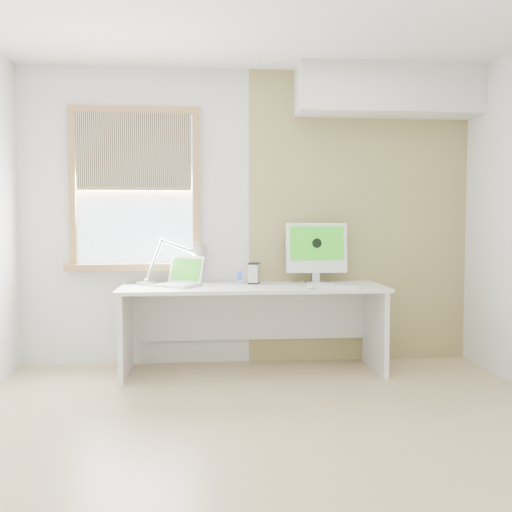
{
  "coord_description": "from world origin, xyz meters",
  "views": [
    {
      "loc": [
        -0.38,
        -3.31,
        1.27
      ],
      "look_at": [
        0.0,
        1.05,
        1.0
      ],
      "focal_mm": 39.79,
      "sensor_mm": 36.0,
      "label": 1
    }
  ],
  "objects": [
    {
      "name": "mouse",
      "position": [
        0.44,
        1.14,
        0.74
      ],
      "size": [
        0.08,
        0.11,
        0.03
      ],
      "primitive_type": "ellipsoid",
      "rotation": [
        0.0,
        0.0,
        -0.28
      ],
      "color": "white",
      "rests_on": "desk"
    },
    {
      "name": "phone_dock",
      "position": [
        -0.1,
        1.52,
        0.77
      ],
      "size": [
        0.07,
        0.07,
        0.13
      ],
      "color": "silver",
      "rests_on": "desk"
    },
    {
      "name": "room",
      "position": [
        0.0,
        0.0,
        1.3
      ],
      "size": [
        4.04,
        3.54,
        2.64
      ],
      "color": "#CCB282",
      "rests_on": "ground"
    },
    {
      "name": "soffit",
      "position": [
        1.2,
        1.57,
        2.4
      ],
      "size": [
        1.6,
        0.4,
        0.42
      ],
      "primitive_type": "cube",
      "color": "white",
      "rests_on": "room"
    },
    {
      "name": "desk_lamp",
      "position": [
        -0.52,
        1.65,
        0.94
      ],
      "size": [
        0.71,
        0.36,
        0.39
      ],
      "color": "silver",
      "rests_on": "desk"
    },
    {
      "name": "external_drive",
      "position": [
        0.03,
        1.56,
        0.82
      ],
      "size": [
        0.12,
        0.16,
        0.18
      ],
      "color": "silver",
      "rests_on": "desk"
    },
    {
      "name": "laptop",
      "position": [
        -0.6,
        1.43,
        0.79
      ],
      "size": [
        0.45,
        0.44,
        0.25
      ],
      "color": "silver",
      "rests_on": "desk"
    },
    {
      "name": "desk",
      "position": [
        0.0,
        1.44,
        0.53
      ],
      "size": [
        2.2,
        0.7,
        0.73
      ],
      "color": "white",
      "rests_on": "room"
    },
    {
      "name": "imac",
      "position": [
        0.58,
        1.58,
        1.02
      ],
      "size": [
        0.54,
        0.18,
        0.52
      ],
      "color": "silver",
      "rests_on": "desk"
    },
    {
      "name": "keyboard",
      "position": [
        0.63,
        1.19,
        0.74
      ],
      "size": [
        0.41,
        0.15,
        0.02
      ],
      "color": "white",
      "rests_on": "desk"
    },
    {
      "name": "window",
      "position": [
        -1.0,
        1.71,
        1.54
      ],
      "size": [
        1.2,
        0.14,
        1.42
      ],
      "color": "#A97F47",
      "rests_on": "room"
    },
    {
      "name": "accent_wall",
      "position": [
        1.0,
        1.74,
        1.3
      ],
      "size": [
        2.0,
        0.02,
        2.6
      ],
      "primitive_type": "cube",
      "color": "#958F53",
      "rests_on": "room"
    }
  ]
}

